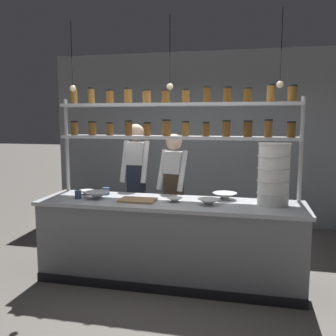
% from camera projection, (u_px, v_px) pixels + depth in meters
% --- Properties ---
extents(ground_plane, '(40.00, 40.00, 0.00)m').
position_uv_depth(ground_plane, '(170.00, 280.00, 4.29)').
color(ground_plane, '#5B5651').
extents(back_wall, '(5.37, 0.12, 2.97)m').
position_uv_depth(back_wall, '(201.00, 139.00, 6.55)').
color(back_wall, gray).
rests_on(back_wall, ground_plane).
extents(prep_counter, '(2.97, 0.76, 0.92)m').
position_uv_depth(prep_counter, '(170.00, 241.00, 4.23)').
color(prep_counter, gray).
rests_on(prep_counter, ground_plane).
extents(spice_shelf_unit, '(2.85, 0.28, 2.22)m').
position_uv_depth(spice_shelf_unit, '(177.00, 123.00, 4.37)').
color(spice_shelf_unit, '#B7BABF').
rests_on(spice_shelf_unit, ground_plane).
extents(chef_left, '(0.36, 0.30, 1.76)m').
position_uv_depth(chef_left, '(136.00, 178.00, 5.08)').
color(chef_left, black).
rests_on(chef_left, ground_plane).
extents(chef_center, '(0.40, 0.33, 1.64)m').
position_uv_depth(chef_center, '(174.00, 188.00, 4.87)').
color(chef_center, black).
rests_on(chef_center, ground_plane).
extents(container_stack, '(0.35, 0.35, 0.66)m').
position_uv_depth(container_stack, '(274.00, 174.00, 3.97)').
color(container_stack, white).
rests_on(container_stack, prep_counter).
extents(cutting_board, '(0.40, 0.26, 0.02)m').
position_uv_depth(cutting_board, '(138.00, 200.00, 4.17)').
color(cutting_board, '#A88456').
rests_on(cutting_board, prep_counter).
extents(prep_bowl_near_left, '(0.24, 0.24, 0.06)m').
position_uv_depth(prep_bowl_near_left, '(209.00, 202.00, 3.99)').
color(prep_bowl_near_left, silver).
rests_on(prep_bowl_near_left, prep_counter).
extents(prep_bowl_center_front, '(0.17, 0.17, 0.05)m').
position_uv_depth(prep_bowl_center_front, '(175.00, 200.00, 4.13)').
color(prep_bowl_center_front, silver).
rests_on(prep_bowl_center_front, prep_counter).
extents(prep_bowl_center_back, '(0.28, 0.28, 0.08)m').
position_uv_depth(prep_bowl_center_back, '(225.00, 196.00, 4.27)').
color(prep_bowl_center_back, silver).
rests_on(prep_bowl_center_back, prep_counter).
extents(prep_bowl_near_right, '(0.29, 0.29, 0.08)m').
position_uv_depth(prep_bowl_near_right, '(97.00, 195.00, 4.30)').
color(prep_bowl_near_right, silver).
rests_on(prep_bowl_near_right, prep_counter).
extents(prep_bowl_far_left, '(0.19, 0.19, 0.05)m').
position_uv_depth(prep_bowl_far_left, '(86.00, 192.00, 4.54)').
color(prep_bowl_far_left, white).
rests_on(prep_bowl_far_left, prep_counter).
extents(serving_cup_front, '(0.08, 0.08, 0.08)m').
position_uv_depth(serving_cup_front, '(106.00, 191.00, 4.55)').
color(serving_cup_front, '#334C70').
rests_on(serving_cup_front, prep_counter).
extents(serving_cup_by_board, '(0.08, 0.08, 0.09)m').
position_uv_depth(serving_cup_by_board, '(78.00, 195.00, 4.30)').
color(serving_cup_by_board, '#334C70').
rests_on(serving_cup_by_board, prep_counter).
extents(pendant_light_row, '(2.34, 0.07, 0.78)m').
position_uv_depth(pendant_light_row, '(170.00, 82.00, 4.00)').
color(pendant_light_row, black).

